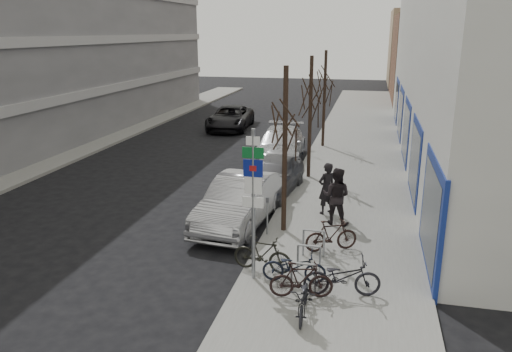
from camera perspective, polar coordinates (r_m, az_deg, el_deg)
The scene contains 25 objects.
ground at distance 14.38m, azimuth -9.81°, elevation -10.90°, with size 120.00×120.00×0.00m, color black.
sidewalk_east at distance 22.68m, azimuth 10.75°, elevation -0.52°, with size 5.00×70.00×0.15m, color slate.
sidewalk_west at distance 27.85m, azimuth -22.98°, elevation 1.59°, with size 3.00×70.00×0.15m, color slate.
brick_building_far at distance 52.38m, azimuth 22.12°, elevation 12.35°, with size 12.00×14.00×8.00m, color brown.
tan_building_far at distance 67.28m, azimuth 20.71°, elevation 13.53°, with size 13.00×12.00×9.00m, color #937A5B.
highway_sign_pole at distance 12.71m, azimuth -0.32°, elevation -2.32°, with size 0.55×0.10×4.20m.
bike_rack at distance 13.72m, azimuth 6.06°, elevation -9.07°, with size 0.66×2.26×0.83m.
tree_near at distance 15.64m, azimuth 3.38°, elevation 7.39°, with size 1.80×1.80×5.50m.
tree_mid at distance 22.02m, azimuth 6.30°, elevation 9.89°, with size 1.80×1.80×5.50m.
tree_far at distance 28.45m, azimuth 7.92°, elevation 11.26°, with size 1.80×1.80×5.50m.
meter_front at distance 16.05m, azimuth 1.30°, elevation -4.14°, with size 0.10×0.08×1.27m.
meter_mid at distance 21.21m, azimuth 4.34°, elevation 0.92°, with size 0.10×0.08×1.27m.
meter_back at distance 26.51m, azimuth 6.17°, elevation 3.98°, with size 0.10×0.08×1.27m.
bike_near_left at distance 11.84m, azimuth 5.54°, elevation -13.57°, with size 0.48×1.58×0.96m, color black.
bike_near_right at distance 12.55m, azimuth 5.20°, elevation -11.71°, with size 0.47×1.59×0.97m, color black.
bike_mid_curb at distance 13.24m, azimuth 4.39°, elevation -9.99°, with size 0.51×1.67×1.02m, color black.
bike_mid_inner at distance 13.77m, azimuth 0.73°, elevation -8.86°, with size 0.50×1.69×1.03m, color black.
bike_far_curb at distance 12.73m, azimuth 9.83°, elevation -10.95°, with size 0.58×1.92×1.17m, color black.
bike_far_inner at distance 15.15m, azimuth 8.61°, elevation -6.70°, with size 0.49×1.64×1.00m, color black.
parked_car_front at distance 17.26m, azimuth -1.87°, elevation -2.90°, with size 1.79×5.14×1.69m, color #B0B0B5.
parked_car_mid at distance 20.44m, azimuth 1.83°, elevation 0.02°, with size 1.88×4.68×1.59m, color #55545A.
parked_car_back at distance 25.91m, azimuth 2.77°, elevation 3.58°, with size 2.33×5.73×1.66m, color #B2B2B7.
lane_car at distance 34.49m, azimuth -2.95°, elevation 6.67°, with size 2.59×5.61×1.56m, color black.
pedestrian_near at distance 18.00m, azimuth 8.07°, elevation -1.41°, with size 0.69×0.45×1.89m, color black.
pedestrian_far at distance 17.08m, azimuth 9.15°, elevation -2.24°, with size 0.74×0.50×2.00m, color black.
Camera 1 is at (5.18, -11.74, 6.50)m, focal length 35.00 mm.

